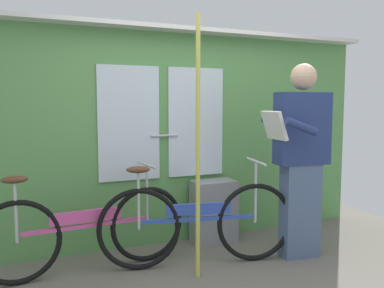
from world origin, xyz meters
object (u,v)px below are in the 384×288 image
bicycle_near_door (86,230)px  bicycle_leaning_behind (198,223)px  trash_bin_by_wall (214,211)px  handrail_pole (198,149)px  passenger_reading_newspaper (301,156)px

bicycle_near_door → bicycle_leaning_behind: bearing=-18.1°
bicycle_leaning_behind → trash_bin_by_wall: size_ratio=2.70×
bicycle_near_door → trash_bin_by_wall: bearing=7.2°
handrail_pole → bicycle_leaning_behind: bearing=65.9°
passenger_reading_newspaper → handrail_pole: (-1.04, -0.04, 0.12)m
passenger_reading_newspaper → bicycle_leaning_behind: bearing=-3.3°
bicycle_leaning_behind → passenger_reading_newspaper: size_ratio=0.97×
bicycle_near_door → trash_bin_by_wall: bicycle_near_door is taller
bicycle_near_door → handrail_pole: handrail_pole is taller
bicycle_near_door → handrail_pole: bearing=-32.3°
bicycle_near_door → passenger_reading_newspaper: size_ratio=0.99×
bicycle_leaning_behind → handrail_pole: bearing=-102.4°
bicycle_near_door → handrail_pole: (0.83, -0.44, 0.69)m
bicycle_near_door → handrail_pole: size_ratio=0.83×
trash_bin_by_wall → handrail_pole: 1.13m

